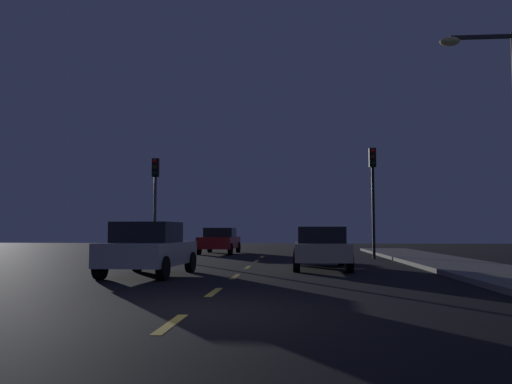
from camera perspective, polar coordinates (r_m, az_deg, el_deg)
name	(u,v)px	position (r m, az deg, el deg)	size (l,w,h in m)	color
ground_plane	(238,275)	(15.59, -2.03, -9.09)	(80.00, 80.00, 0.00)	black
sidewalk_curb_right	(498,274)	(16.51, 25.10, -8.16)	(3.00, 40.00, 0.15)	gray
lane_stripe_nearest	(171,324)	(7.56, -9.36, -14.11)	(0.16, 1.60, 0.01)	#EACC4C
lane_stripe_second	(214,292)	(11.25, -4.63, -10.91)	(0.16, 1.60, 0.01)	#EACC4C
lane_stripe_third	(235,276)	(14.99, -2.29, -9.26)	(0.16, 1.60, 0.01)	#EACC4C
lane_stripe_fourth	(248,267)	(18.76, -0.90, -8.27)	(0.16, 1.60, 0.01)	#EACC4C
lane_stripe_fifth	(256,261)	(22.54, 0.02, -7.61)	(0.16, 1.60, 0.01)	#EACC4C
lane_stripe_sixth	(262,257)	(26.32, 0.68, -7.14)	(0.16, 1.60, 0.01)	#EACC4C
traffic_signal_left	(155,188)	(25.67, -11.03, 0.45)	(0.32, 0.38, 4.84)	#4C4C51
traffic_signal_right	(373,181)	(25.02, 12.74, 1.16)	(0.32, 0.38, 5.22)	black
car_stopped_ahead	(321,247)	(18.13, 7.13, -6.06)	(1.89, 4.40, 1.44)	beige
car_adjacent_lane	(149,249)	(15.55, -11.72, -6.12)	(2.16, 3.98, 1.56)	silver
car_oncoming_far	(220,240)	(30.15, -4.02, -5.33)	(2.04, 4.39, 1.48)	#B21919
street_lamp_right	(504,127)	(15.84, 25.64, 6.44)	(2.11, 0.36, 6.79)	#2D2D30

